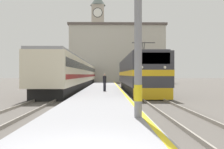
{
  "coord_description": "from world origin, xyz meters",
  "views": [
    {
      "loc": [
        0.52,
        -5.04,
        1.83
      ],
      "look_at": [
        0.92,
        18.07,
        1.84
      ],
      "focal_mm": 42.0,
      "sensor_mm": 36.0,
      "label": 1
    }
  ],
  "objects": [
    {
      "name": "platform",
      "position": [
        0.0,
        25.0,
        0.13
      ],
      "size": [
        4.12,
        140.0,
        0.26
      ],
      "color": "gray",
      "rests_on": "ground"
    },
    {
      "name": "passenger_train",
      "position": [
        -3.69,
        33.51,
        1.99
      ],
      "size": [
        2.92,
        43.39,
        3.67
      ],
      "color": "black",
      "rests_on": "ground"
    },
    {
      "name": "ground_plane",
      "position": [
        0.0,
        30.0,
        0.0
      ],
      "size": [
        200.0,
        200.0,
        0.0
      ],
      "primitive_type": "plane",
      "color": "#514C47"
    },
    {
      "name": "clock_tower",
      "position": [
        -2.16,
        68.1,
        12.81
      ],
      "size": [
        4.23,
        4.23,
        24.19
      ],
      "color": "#ADA393",
      "rests_on": "ground"
    },
    {
      "name": "rail_track_far",
      "position": [
        -3.69,
        25.0,
        0.03
      ],
      "size": [
        2.83,
        140.0,
        0.16
      ],
      "color": "#514C47",
      "rests_on": "ground"
    },
    {
      "name": "person_on_platform",
      "position": [
        0.25,
        19.92,
        1.12
      ],
      "size": [
        0.34,
        0.34,
        1.65
      ],
      "color": "#23232D",
      "rests_on": "platform"
    },
    {
      "name": "station_building",
      "position": [
        2.71,
        56.3,
        6.64
      ],
      "size": [
        21.85,
        9.09,
        13.23
      ],
      "color": "#B7B2A3",
      "rests_on": "ground"
    },
    {
      "name": "rail_track_near",
      "position": [
        3.69,
        25.0,
        0.03
      ],
      "size": [
        2.83,
        140.0,
        0.16
      ],
      "color": "#514C47",
      "rests_on": "ground"
    },
    {
      "name": "locomotive_train",
      "position": [
        3.69,
        22.82,
        1.89
      ],
      "size": [
        2.92,
        19.95,
        4.66
      ],
      "color": "black",
      "rests_on": "ground"
    },
    {
      "name": "catenary_mast",
      "position": [
        1.71,
        4.56,
        4.09
      ],
      "size": [
        2.35,
        0.3,
        7.8
      ],
      "color": "gray",
      "rests_on": "platform"
    }
  ]
}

